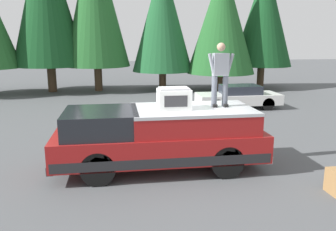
{
  "coord_description": "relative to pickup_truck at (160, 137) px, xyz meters",
  "views": [
    {
      "loc": [
        -8.93,
        1.8,
        3.46
      ],
      "look_at": [
        0.39,
        0.43,
        1.35
      ],
      "focal_mm": 37.1,
      "sensor_mm": 36.0,
      "label": 1
    }
  ],
  "objects": [
    {
      "name": "ground_plane",
      "position": [
        0.11,
        -0.72,
        -0.87
      ],
      "size": [
        90.0,
        90.0,
        0.0
      ],
      "primitive_type": "plane",
      "color": "#4C4F51"
    },
    {
      "name": "pickup_truck",
      "position": [
        0.0,
        0.0,
        0.0
      ],
      "size": [
        2.01,
        5.54,
        1.65
      ],
      "color": "maroon",
      "rests_on": "ground"
    },
    {
      "name": "compressor_unit",
      "position": [
        -0.07,
        -0.36,
        1.05
      ],
      "size": [
        0.65,
        0.84,
        0.56
      ],
      "color": "silver",
      "rests_on": "pickup_truck"
    },
    {
      "name": "person_on_truck_bed",
      "position": [
        0.08,
        -1.63,
        1.68
      ],
      "size": [
        0.29,
        0.72,
        1.69
      ],
      "color": "#4C515B",
      "rests_on": "pickup_truck"
    },
    {
      "name": "parked_car_white",
      "position": [
        7.63,
        -4.92,
        -0.29
      ],
      "size": [
        1.64,
        4.1,
        1.16
      ],
      "color": "white",
      "rests_on": "ground"
    },
    {
      "name": "conifer_far_left",
      "position": [
        14.34,
        -8.91,
        4.11
      ],
      "size": [
        4.0,
        4.0,
        8.43
      ],
      "color": "#4C3826",
      "rests_on": "ground"
    },
    {
      "name": "conifer_left",
      "position": [
        13.64,
        -5.75,
        3.8
      ],
      "size": [
        4.44,
        4.44,
        8.21
      ],
      "color": "#4C3826",
      "rests_on": "ground"
    },
    {
      "name": "conifer_center_left",
      "position": [
        14.54,
        -1.99,
        3.97
      ],
      "size": [
        4.03,
        4.03,
        8.44
      ],
      "color": "#4C3826",
      "rests_on": "ground"
    }
  ]
}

